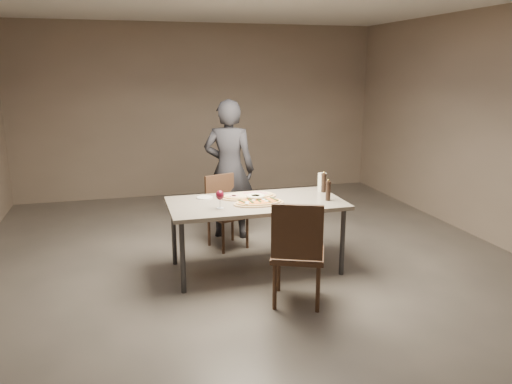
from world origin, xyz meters
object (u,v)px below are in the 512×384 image
object	(u,v)px
pepper_mill_left	(328,191)
carafe	(322,182)
dining_table	(256,207)
bread_basket	(256,197)
ham_pizza	(249,196)
chair_far	(224,207)
diner	(229,169)
chair_near	(298,248)
zucchini_pizza	(259,202)

from	to	relation	value
pepper_mill_left	carafe	bearing A→B (deg)	76.22
dining_table	bread_basket	size ratio (longest dim) A/B	9.34
ham_pizza	pepper_mill_left	size ratio (longest dim) A/B	2.70
carafe	bread_basket	bearing A→B (deg)	-164.80
dining_table	carafe	xyz separation A→B (m)	(0.83, 0.23, 0.16)
chair_far	ham_pizza	bearing A→B (deg)	82.77
dining_table	diner	size ratio (longest dim) A/B	1.04
chair_far	diner	xyz separation A→B (m)	(0.14, 0.32, 0.39)
carafe	diner	xyz separation A→B (m)	(-0.86, 0.91, 0.01)
dining_table	chair_near	world-z (taller)	chair_near
bread_basket	pepper_mill_left	xyz separation A→B (m)	(0.73, -0.17, 0.07)
chair_near	diner	size ratio (longest dim) A/B	0.57
dining_table	carafe	world-z (taller)	carafe
bread_basket	chair_far	bearing A→B (deg)	101.45
pepper_mill_left	bread_basket	bearing A→B (deg)	166.93
chair_near	diner	distance (m)	2.09
zucchini_pizza	carafe	size ratio (longest dim) A/B	2.57
dining_table	pepper_mill_left	bearing A→B (deg)	-12.55
dining_table	zucchini_pizza	distance (m)	0.13
dining_table	carafe	size ratio (longest dim) A/B	8.81
chair_far	diner	size ratio (longest dim) A/B	0.49
ham_pizza	diner	distance (m)	0.97
pepper_mill_left	carafe	size ratio (longest dim) A/B	1.10
chair_far	bread_basket	bearing A→B (deg)	82.41
pepper_mill_left	carafe	distance (m)	0.41
bread_basket	dining_table	bearing A→B (deg)	-80.35
ham_pizza	diner	world-z (taller)	diner
pepper_mill_left	chair_far	xyz separation A→B (m)	(-0.90, 0.99, -0.38)
carafe	chair_far	bearing A→B (deg)	149.25
dining_table	ham_pizza	xyz separation A→B (m)	(-0.03, 0.18, 0.07)
dining_table	zucchini_pizza	size ratio (longest dim) A/B	3.43
zucchini_pizza	bread_basket	bearing A→B (deg)	88.64
diner	bread_basket	bearing A→B (deg)	114.27
bread_basket	diner	bearing A→B (deg)	91.48
ham_pizza	bread_basket	world-z (taller)	bread_basket
diner	chair_near	bearing A→B (deg)	117.21
dining_table	chair_far	distance (m)	0.87
dining_table	zucchini_pizza	bearing A→B (deg)	-89.95
bread_basket	carafe	size ratio (longest dim) A/B	0.94
carafe	diner	world-z (taller)	diner
chair_near	chair_far	bearing A→B (deg)	122.85
bread_basket	chair_far	size ratio (longest dim) A/B	0.23
zucchini_pizza	ham_pizza	world-z (taller)	zucchini_pizza
pepper_mill_left	diner	size ratio (longest dim) A/B	0.13
dining_table	diner	world-z (taller)	diner
chair_near	carafe	bearing A→B (deg)	81.68
dining_table	bread_basket	bearing A→B (deg)	99.65
zucchini_pizza	bread_basket	distance (m)	0.12
ham_pizza	chair_far	bearing A→B (deg)	112.70
dining_table	bread_basket	world-z (taller)	bread_basket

